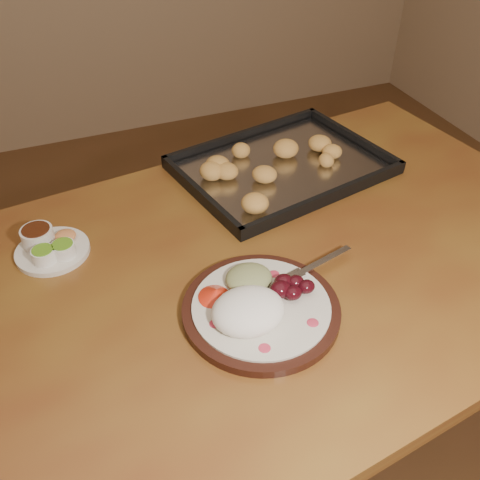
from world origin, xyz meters
name	(u,v)px	position (x,y,z in m)	size (l,w,h in m)	color
ground	(209,433)	(0.00, 0.00, 0.00)	(4.00, 4.00, 0.00)	brown
dining_table	(257,296)	(0.10, -0.11, 0.65)	(1.61, 1.09, 0.75)	brown
dinner_plate	(257,305)	(0.04, -0.24, 0.77)	(0.38, 0.29, 0.07)	black
condiment_saucer	(49,246)	(-0.29, 0.08, 0.77)	(0.15, 0.15, 0.05)	silver
baking_tray	(282,165)	(0.29, 0.19, 0.77)	(0.56, 0.46, 0.05)	black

